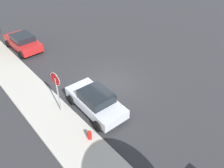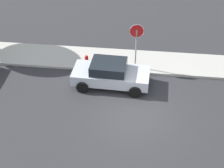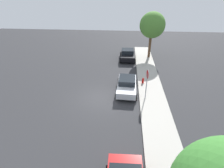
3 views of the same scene
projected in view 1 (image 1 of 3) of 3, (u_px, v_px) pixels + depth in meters
The scene contains 6 objects.
ground_plane at pixel (110, 84), 15.25m from camera, with size 60.00×60.00×0.00m, color #2D2D30.
sidewalk_curb at pixel (50, 115), 12.77m from camera, with size 32.00×2.39×0.14m, color #B2ADA3.
stop_sign at pixel (57, 86), 11.87m from camera, with size 0.79×0.11×2.82m.
parked_car_silver at pixel (96, 101), 12.77m from camera, with size 4.10×2.05×1.40m.
parked_car_red at pixel (23, 42), 18.84m from camera, with size 4.06×2.06×1.40m.
fire_hydrant at pixel (90, 136), 11.17m from camera, with size 0.30×0.22×0.72m.
Camera 1 is at (-9.23, 7.88, 9.23)m, focal length 35.00 mm.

